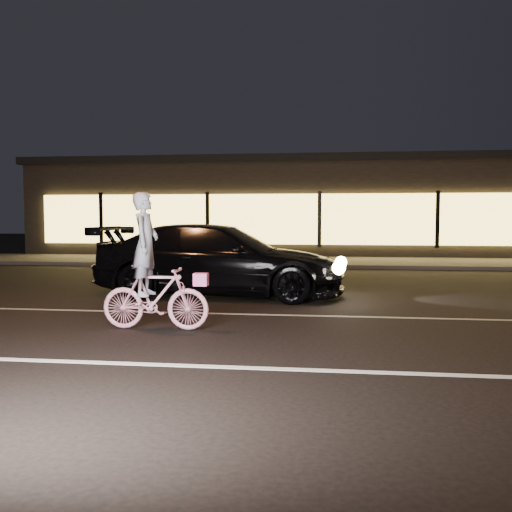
# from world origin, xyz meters

# --- Properties ---
(ground) EXTENTS (90.00, 90.00, 0.00)m
(ground) POSITION_xyz_m (0.00, 0.00, 0.00)
(ground) COLOR black
(ground) RESTS_ON ground
(lane_stripe_near) EXTENTS (60.00, 0.12, 0.01)m
(lane_stripe_near) POSITION_xyz_m (0.00, -1.50, 0.00)
(lane_stripe_near) COLOR silver
(lane_stripe_near) RESTS_ON ground
(lane_stripe_far) EXTENTS (60.00, 0.10, 0.01)m
(lane_stripe_far) POSITION_xyz_m (0.00, 2.00, 0.00)
(lane_stripe_far) COLOR gray
(lane_stripe_far) RESTS_ON ground
(sidewalk) EXTENTS (30.00, 4.00, 0.12)m
(sidewalk) POSITION_xyz_m (0.00, 13.00, 0.06)
(sidewalk) COLOR #383533
(sidewalk) RESTS_ON ground
(storefront) EXTENTS (25.40, 8.42, 4.20)m
(storefront) POSITION_xyz_m (0.00, 18.97, 2.15)
(storefront) COLOR black
(storefront) RESTS_ON ground
(cyclist) EXTENTS (1.65, 0.57, 2.08)m
(cyclist) POSITION_xyz_m (-2.20, 0.50, 0.74)
(cyclist) COLOR #F14373
(cyclist) RESTS_ON ground
(sedan) EXTENTS (5.44, 2.42, 1.55)m
(sedan) POSITION_xyz_m (-1.91, 4.23, 0.77)
(sedan) COLOR black
(sedan) RESTS_ON ground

